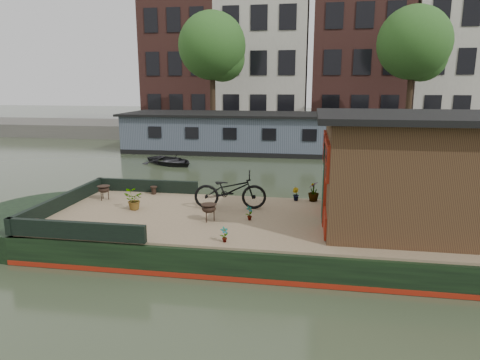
% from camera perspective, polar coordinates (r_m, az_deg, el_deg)
% --- Properties ---
extents(ground, '(120.00, 120.00, 0.00)m').
position_cam_1_polar(ground, '(10.03, 8.43, -8.89)').
color(ground, '#2C3622').
rests_on(ground, ground).
extents(houseboat_hull, '(14.01, 4.02, 0.60)m').
position_cam_1_polar(houseboat_hull, '(10.03, 0.79, -7.07)').
color(houseboat_hull, black).
rests_on(houseboat_hull, ground).
extents(houseboat_deck, '(11.80, 3.80, 0.05)m').
position_cam_1_polar(houseboat_deck, '(9.82, 8.54, -5.49)').
color(houseboat_deck, '#8C7356').
rests_on(houseboat_deck, houseboat_hull).
extents(bow_bulwark, '(3.00, 4.00, 0.35)m').
position_cam_1_polar(bow_bulwark, '(11.04, -18.77, -2.91)').
color(bow_bulwark, black).
rests_on(bow_bulwark, houseboat_deck).
extents(cabin, '(4.00, 3.50, 2.42)m').
position_cam_1_polar(cabin, '(9.73, 21.77, 1.20)').
color(cabin, '#331D14').
rests_on(cabin, houseboat_deck).
extents(bicycle, '(1.84, 0.86, 0.93)m').
position_cam_1_polar(bicycle, '(10.50, -1.32, -1.36)').
color(bicycle, black).
rests_on(bicycle, houseboat_deck).
extents(potted_plant_a, '(0.19, 0.21, 0.33)m').
position_cam_1_polar(potted_plant_a, '(9.68, 1.26, -4.43)').
color(potted_plant_a, '#9A342C').
rests_on(potted_plant_a, houseboat_deck).
extents(potted_plant_b, '(0.24, 0.24, 0.34)m').
position_cam_1_polar(potted_plant_b, '(11.39, 7.42, -1.88)').
color(potted_plant_b, maroon).
rests_on(potted_plant_b, houseboat_deck).
extents(potted_plant_c, '(0.52, 0.48, 0.50)m').
position_cam_1_polar(potted_plant_c, '(10.76, -14.08, -2.59)').
color(potted_plant_c, '#A15F2E').
rests_on(potted_plant_c, houseboat_deck).
extents(potted_plant_d, '(0.35, 0.35, 0.52)m').
position_cam_1_polar(potted_plant_d, '(11.37, 9.77, -1.52)').
color(potted_plant_d, brown).
rests_on(potted_plant_d, houseboat_deck).
extents(potted_plant_e, '(0.20, 0.19, 0.31)m').
position_cam_1_polar(potted_plant_e, '(8.37, -2.10, -7.29)').
color(potted_plant_e, maroon).
rests_on(potted_plant_e, houseboat_deck).
extents(brazier_front, '(0.47, 0.47, 0.40)m').
position_cam_1_polar(brazier_front, '(9.63, -4.18, -4.35)').
color(brazier_front, black).
rests_on(brazier_front, houseboat_deck).
extents(brazier_rear, '(0.44, 0.44, 0.38)m').
position_cam_1_polar(brazier_rear, '(11.93, -17.68, -1.62)').
color(brazier_rear, black).
rests_on(brazier_rear, houseboat_deck).
extents(bollard_port, '(0.19, 0.19, 0.22)m').
position_cam_1_polar(bollard_port, '(12.19, -11.42, -1.35)').
color(bollard_port, black).
rests_on(bollard_port, houseboat_deck).
extents(bollard_stbd, '(0.19, 0.19, 0.22)m').
position_cam_1_polar(bollard_stbd, '(10.06, -25.62, -5.38)').
color(bollard_stbd, black).
rests_on(bollard_stbd, houseboat_deck).
extents(dinghy, '(3.40, 3.20, 0.57)m').
position_cam_1_polar(dinghy, '(20.23, -9.27, 2.91)').
color(dinghy, black).
rests_on(dinghy, ground).
extents(far_houseboat, '(20.40, 4.40, 2.11)m').
position_cam_1_polar(far_houseboat, '(23.49, 9.28, 5.93)').
color(far_houseboat, '#4C5465').
rests_on(far_houseboat, ground).
extents(quay, '(60.00, 6.00, 0.90)m').
position_cam_1_polar(quay, '(30.01, 9.35, 6.37)').
color(quay, '#47443F').
rests_on(quay, ground).
extents(townhouse_row, '(27.25, 8.00, 16.50)m').
position_cam_1_polar(townhouse_row, '(37.08, 10.11, 19.05)').
color(townhouse_row, brown).
rests_on(townhouse_row, ground).
extents(tree_left, '(4.40, 4.40, 7.40)m').
position_cam_1_polar(tree_left, '(29.21, -3.41, 17.04)').
color(tree_left, '#332316').
rests_on(tree_left, quay).
extents(tree_right, '(4.40, 4.40, 7.40)m').
position_cam_1_polar(tree_right, '(29.13, 22.41, 16.16)').
color(tree_right, '#332316').
rests_on(tree_right, quay).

